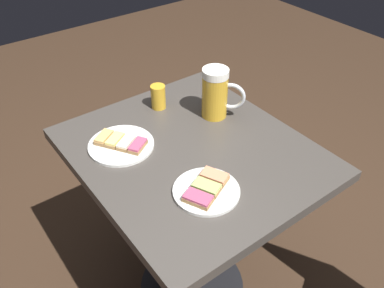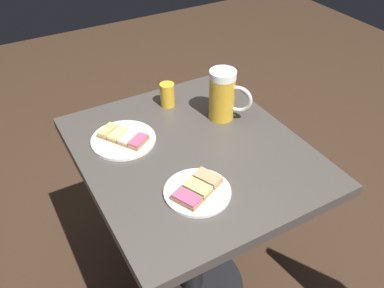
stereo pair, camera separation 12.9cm
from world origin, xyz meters
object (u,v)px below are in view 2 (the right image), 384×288
(plate_near, at_px, (197,191))
(beer_glass_small, at_px, (167,95))
(plate_far, at_px, (123,139))
(beer_mug, at_px, (223,95))

(plate_near, relative_size, beer_glass_small, 2.15)
(plate_far, distance_m, beer_glass_small, 0.26)
(plate_far, xyz_separation_m, beer_mug, (-0.04, -0.36, 0.08))
(plate_near, xyz_separation_m, beer_mug, (0.29, -0.27, 0.08))
(beer_mug, xyz_separation_m, beer_glass_small, (0.16, 0.13, -0.05))
(plate_near, distance_m, beer_glass_small, 0.47)
(beer_glass_small, bearing_deg, plate_near, 163.26)
(beer_glass_small, bearing_deg, beer_mug, -141.20)
(plate_far, bearing_deg, plate_near, -164.88)
(plate_near, height_order, beer_mug, beer_mug)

